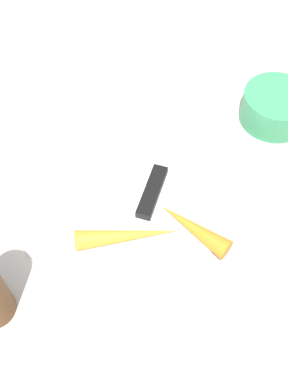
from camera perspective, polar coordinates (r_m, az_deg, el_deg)
name	(u,v)px	position (r m, az deg, el deg)	size (l,w,h in m)	color
ground_plane	(144,197)	(0.67, 0.00, -0.59)	(1.40, 1.40, 0.00)	#ADA8A0
cutting_board	(144,194)	(0.66, 0.00, -0.30)	(0.36, 0.26, 0.01)	white
knife	(155,185)	(0.66, 1.38, 0.91)	(0.19, 0.11, 0.01)	#B7B7BC
carrot_short	(194,227)	(0.61, 6.28, -4.41)	(0.03, 0.03, 0.11)	orange
carrot_long	(127,236)	(0.60, -2.10, -5.51)	(0.03, 0.03, 0.14)	orange
small_bowl	(276,107)	(0.78, 16.29, 10.24)	(0.11, 0.11, 0.05)	#388C59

